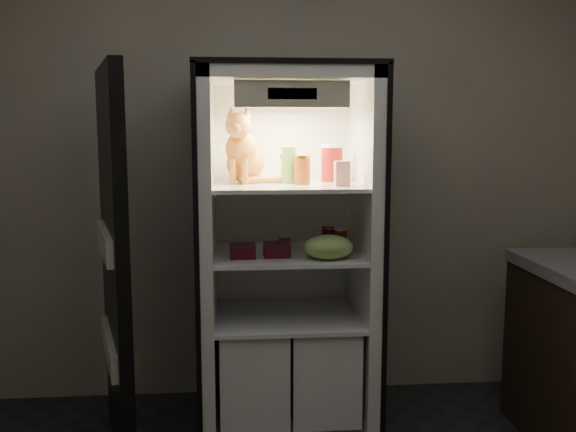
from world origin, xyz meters
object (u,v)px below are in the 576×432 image
berry_box_right (277,250)px  soda_can_a (328,236)px  pepper_jar (332,163)px  mayo_tub (289,168)px  condiment_jar (284,243)px  soda_can_c (340,241)px  salsa_jar (302,170)px  parmesan_shaker (289,165)px  refrigerator (286,278)px  cream_carton (342,174)px  tabby_cat (243,154)px  grape_bag (329,247)px  soda_can_b (331,239)px  berry_box_left (243,251)px

berry_box_right → soda_can_a: bearing=33.2°
pepper_jar → berry_box_right: 0.55m
mayo_tub → condiment_jar: 0.39m
mayo_tub → soda_can_c: size_ratio=1.12×
salsa_jar → parmesan_shaker: bearing=136.9°
refrigerator → salsa_jar: (0.07, -0.11, 0.57)m
parmesan_shaker → mayo_tub: size_ratio=1.32×
cream_carton → parmesan_shaker: bearing=148.3°
tabby_cat → soda_can_c: size_ratio=3.10×
parmesan_shaker → mayo_tub: bearing=82.4°
refrigerator → grape_bag: refrigerator is taller
refrigerator → soda_can_a: 0.31m
pepper_jar → soda_can_a: bearing=-158.8°
soda_can_b → grape_bag: size_ratio=0.46×
parmesan_shaker → salsa_jar: (0.06, -0.06, -0.02)m
soda_can_a → berry_box_right: 0.34m
refrigerator → condiment_jar: 0.19m
cream_carton → grape_bag: 0.36m
soda_can_a → grape_bag: size_ratio=0.51×
grape_bag → berry_box_left: 0.42m
tabby_cat → cream_carton: size_ratio=3.23×
berry_box_left → berry_box_right: (0.17, 0.02, 0.00)m
parmesan_shaker → berry_box_left: parmesan_shaker is taller
soda_can_a → soda_can_c: size_ratio=0.98×
salsa_jar → soda_can_a: 0.42m
tabby_cat → parmesan_shaker: 0.24m
refrigerator → soda_can_a: (0.23, 0.03, 0.21)m
salsa_jar → grape_bag: (0.11, -0.14, -0.36)m
salsa_jar → tabby_cat: bearing=156.8°
parmesan_shaker → condiment_jar: 0.40m
mayo_tub → soda_can_a: (0.20, -0.03, -0.36)m
soda_can_b → berry_box_left: 0.49m
tabby_cat → berry_box_right: bearing=-34.2°
salsa_jar → pepper_jar: (0.17, 0.14, 0.02)m
mayo_tub → refrigerator: bearing=-112.6°
soda_can_a → berry_box_right: size_ratio=0.95×
tabby_cat → soda_can_c: 0.66m
salsa_jar → soda_can_c: size_ratio=1.15×
cream_carton → salsa_jar: bearing=153.0°
refrigerator → berry_box_right: 0.25m
berry_box_left → parmesan_shaker: bearing=27.4°
parmesan_shaker → soda_can_c: (0.25, -0.07, -0.38)m
grape_bag → soda_can_c: bearing=58.7°
condiment_jar → grape_bag: 0.30m
mayo_tub → berry_box_left: 0.52m
parmesan_shaker → salsa_jar: size_ratio=1.29×
grape_bag → soda_can_a: bearing=82.0°
parmesan_shaker → soda_can_a: parmesan_shaker is taller
pepper_jar → soda_can_c: bearing=-82.3°
soda_can_c → grape_bag: bearing=-121.3°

